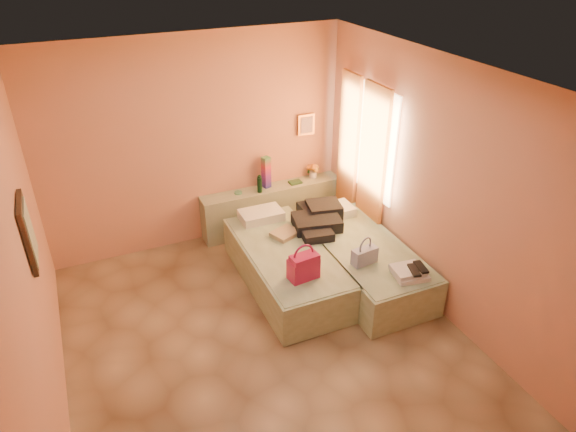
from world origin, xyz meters
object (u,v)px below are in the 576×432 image
object	(u,v)px
blue_handbag	(365,256)
towel_stack	(410,273)
bed_right	(362,262)
green_book	(295,182)
flower_vase	(313,170)
headboard_ledge	(272,207)
water_bottle	(260,184)
bed_left	(286,267)
magenta_handbag	(303,266)

from	to	relation	value
blue_handbag	towel_stack	size ratio (longest dim) A/B	0.85
bed_right	green_book	size ratio (longest dim) A/B	11.48
flower_vase	towel_stack	xyz separation A→B (m)	(-0.02, -2.42, -0.22)
headboard_ledge	towel_stack	bearing A→B (deg)	-74.60
headboard_ledge	towel_stack	distance (m)	2.47
water_bottle	towel_stack	size ratio (longest dim) A/B	0.69
headboard_ledge	bed_left	xyz separation A→B (m)	(-0.38, -1.33, -0.08)
bed_left	headboard_ledge	bearing A→B (deg)	74.88
headboard_ledge	bed_right	xyz separation A→B (m)	(0.52, -1.61, -0.08)
bed_left	flower_vase	bearing A→B (deg)	53.52
bed_left	flower_vase	xyz separation A→B (m)	(1.05, 1.38, 0.52)
towel_stack	green_book	bearing A→B (deg)	97.26
flower_vase	magenta_handbag	world-z (taller)	flower_vase
headboard_ledge	green_book	distance (m)	0.49
headboard_ledge	blue_handbag	xyz separation A→B (m)	(0.33, -1.94, 0.27)
towel_stack	bed_right	bearing A→B (deg)	99.59
water_bottle	flower_vase	distance (m)	0.89
flower_vase	blue_handbag	bearing A→B (deg)	-99.76
bed_right	magenta_handbag	distance (m)	1.08
magenta_handbag	towel_stack	world-z (taller)	magenta_handbag
towel_stack	bed_left	bearing A→B (deg)	134.60
bed_right	flower_vase	world-z (taller)	flower_vase
bed_left	water_bottle	bearing A→B (deg)	83.20
headboard_ledge	bed_right	distance (m)	1.70
flower_vase	magenta_handbag	bearing A→B (deg)	-119.26
bed_right	magenta_handbag	xyz separation A→B (m)	(-0.95, -0.29, 0.40)
water_bottle	towel_stack	xyz separation A→B (m)	(0.86, -2.30, -0.22)
headboard_ledge	bed_right	world-z (taller)	headboard_ledge
headboard_ledge	green_book	world-z (taller)	green_book
blue_handbag	flower_vase	bearing A→B (deg)	73.20
bed_left	blue_handbag	bearing A→B (deg)	-40.47
green_book	blue_handbag	size ratio (longest dim) A/B	0.58
headboard_ledge	flower_vase	bearing A→B (deg)	4.51
green_book	magenta_handbag	distance (m)	2.05
headboard_ledge	green_book	bearing A→B (deg)	-2.69
headboard_ledge	flower_vase	world-z (taller)	flower_vase
green_book	flower_vase	world-z (taller)	flower_vase
bed_left	blue_handbag	xyz separation A→B (m)	(0.70, -0.61, 0.35)
bed_right	towel_stack	bearing A→B (deg)	-79.75
bed_left	towel_stack	world-z (taller)	towel_stack
flower_vase	towel_stack	world-z (taller)	flower_vase
water_bottle	flower_vase	bearing A→B (deg)	7.66
headboard_ledge	bed_left	distance (m)	1.38
blue_handbag	bed_right	bearing A→B (deg)	51.71
bed_right	blue_handbag	xyz separation A→B (m)	(-0.20, -0.33, 0.35)
bed_left	magenta_handbag	xyz separation A→B (m)	(-0.05, -0.58, 0.40)
bed_left	green_book	distance (m)	1.56
green_book	towel_stack	distance (m)	2.37
water_bottle	towel_stack	distance (m)	2.47
flower_vase	blue_handbag	xyz separation A→B (m)	(-0.34, -1.99, -0.18)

